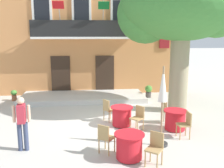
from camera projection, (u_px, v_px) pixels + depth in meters
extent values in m
plane|color=beige|center=(103.00, 121.00, 10.24)|extent=(120.00, 120.00, 0.00)
cube|color=#CC844C|center=(83.00, 31.00, 16.28)|extent=(13.00, 4.00, 7.50)
cube|color=#332319|center=(61.00, 76.00, 14.67)|extent=(1.10, 0.08, 2.30)
cube|color=#332319|center=(105.00, 75.00, 14.92)|extent=(1.10, 0.08, 2.30)
cube|color=silver|center=(42.00, 14.00, 13.91)|extent=(1.10, 0.08, 1.90)
cube|color=black|center=(42.00, 14.00, 13.88)|extent=(0.84, 0.04, 1.60)
cube|color=silver|center=(82.00, 14.00, 14.12)|extent=(1.10, 0.08, 1.90)
cube|color=black|center=(82.00, 14.00, 14.09)|extent=(0.84, 0.04, 1.60)
cube|color=silver|center=(120.00, 15.00, 14.33)|extent=(1.10, 0.08, 1.90)
cube|color=black|center=(120.00, 15.00, 14.30)|extent=(0.84, 0.04, 1.60)
cube|color=silver|center=(82.00, 38.00, 14.09)|extent=(5.60, 0.65, 0.12)
cube|color=black|center=(82.00, 29.00, 13.71)|extent=(5.60, 0.06, 0.90)
cylinder|color=#B2B2B7|center=(59.00, 12.00, 13.54)|extent=(0.04, 0.95, 1.33)
cube|color=red|center=(58.00, 5.00, 13.04)|extent=(0.60, 0.29, 0.38)
cylinder|color=#B2B2B7|center=(103.00, 12.00, 13.77)|extent=(0.04, 0.95, 1.33)
cube|color=#146B2D|center=(104.00, 5.00, 13.27)|extent=(0.60, 0.29, 0.38)
cylinder|color=slate|center=(41.00, 35.00, 13.86)|extent=(0.36, 0.36, 0.24)
ellipsoid|color=#38843D|center=(40.00, 30.00, 13.82)|extent=(0.46, 0.46, 0.26)
cylinder|color=slate|center=(61.00, 34.00, 13.97)|extent=(0.35, 0.35, 0.28)
ellipsoid|color=#38843D|center=(61.00, 28.00, 13.90)|extent=(0.46, 0.46, 0.40)
cylinder|color=slate|center=(82.00, 34.00, 14.07)|extent=(0.24, 0.24, 0.33)
ellipsoid|color=#38843D|center=(82.00, 27.00, 14.00)|extent=(0.32, 0.32, 0.42)
cylinder|color=#995638|center=(102.00, 34.00, 14.18)|extent=(0.32, 0.32, 0.31)
ellipsoid|color=#38843D|center=(102.00, 27.00, 14.11)|extent=(0.41, 0.41, 0.46)
cylinder|color=#995638|center=(122.00, 35.00, 14.30)|extent=(0.35, 0.35, 0.22)
ellipsoid|color=#2D7533|center=(122.00, 29.00, 14.24)|extent=(0.46, 0.46, 0.41)
cube|color=maroon|center=(165.00, 24.00, 14.66)|extent=(0.60, 0.06, 2.80)
cube|color=silver|center=(83.00, 97.00, 13.78)|extent=(6.71, 2.53, 0.25)
cylinder|color=gray|center=(179.00, 75.00, 11.36)|extent=(0.84, 0.84, 3.36)
ellipsoid|color=#3D7F38|center=(182.00, 4.00, 10.77)|extent=(5.28, 4.75, 3.17)
sphere|color=#3D7F38|center=(146.00, 14.00, 11.35)|extent=(2.64, 2.64, 2.64)
sphere|color=#3D7F38|center=(217.00, 9.00, 10.43)|extent=(2.37, 2.37, 2.37)
cylinder|color=red|center=(175.00, 120.00, 9.24)|extent=(0.74, 0.74, 0.68)
cylinder|color=red|center=(176.00, 111.00, 9.17)|extent=(0.86, 0.86, 0.04)
cylinder|color=#2D2823|center=(175.00, 129.00, 9.30)|extent=(0.44, 0.44, 0.03)
cylinder|color=tan|center=(172.00, 116.00, 10.18)|extent=(0.04, 0.04, 0.45)
cylinder|color=tan|center=(175.00, 119.00, 9.84)|extent=(0.04, 0.04, 0.45)
cylinder|color=tan|center=(164.00, 116.00, 10.16)|extent=(0.04, 0.04, 0.45)
cylinder|color=tan|center=(166.00, 119.00, 9.82)|extent=(0.04, 0.04, 0.45)
cube|color=tan|center=(169.00, 112.00, 9.95)|extent=(0.41, 0.41, 0.04)
cube|color=tan|center=(165.00, 106.00, 9.90)|extent=(0.05, 0.38, 0.42)
cylinder|color=tan|center=(180.00, 134.00, 8.35)|extent=(0.04, 0.04, 0.45)
cylinder|color=tan|center=(176.00, 130.00, 8.68)|extent=(0.04, 0.04, 0.45)
cylinder|color=tan|center=(190.00, 133.00, 8.39)|extent=(0.04, 0.04, 0.45)
cylinder|color=tan|center=(186.00, 130.00, 8.72)|extent=(0.04, 0.04, 0.45)
cube|color=tan|center=(183.00, 125.00, 8.49)|extent=(0.41, 0.41, 0.04)
cube|color=tan|center=(189.00, 118.00, 8.46)|extent=(0.05, 0.38, 0.42)
cylinder|color=red|center=(129.00, 147.00, 7.04)|extent=(0.74, 0.74, 0.68)
cylinder|color=red|center=(129.00, 134.00, 6.97)|extent=(0.86, 0.86, 0.04)
cylinder|color=#2D2823|center=(129.00, 158.00, 7.11)|extent=(0.44, 0.44, 0.03)
cylinder|color=tan|center=(105.00, 142.00, 7.68)|extent=(0.04, 0.04, 0.45)
cylinder|color=tan|center=(115.00, 145.00, 7.51)|extent=(0.04, 0.04, 0.45)
cylinder|color=tan|center=(99.00, 146.00, 7.40)|extent=(0.04, 0.04, 0.45)
cylinder|color=tan|center=(109.00, 149.00, 7.22)|extent=(0.04, 0.04, 0.45)
cube|color=tan|center=(107.00, 138.00, 7.41)|extent=(0.56, 0.56, 0.04)
cube|color=tan|center=(103.00, 132.00, 7.21)|extent=(0.33, 0.26, 0.42)
cylinder|color=tan|center=(157.00, 163.00, 6.44)|extent=(0.04, 0.04, 0.45)
cylinder|color=tan|center=(145.00, 159.00, 6.62)|extent=(0.04, 0.04, 0.45)
cylinder|color=tan|center=(162.00, 157.00, 6.73)|extent=(0.04, 0.04, 0.45)
cylinder|color=tan|center=(150.00, 154.00, 6.90)|extent=(0.04, 0.04, 0.45)
cube|color=tan|center=(154.00, 150.00, 6.63)|extent=(0.56, 0.56, 0.04)
cube|color=tan|center=(157.00, 139.00, 6.73)|extent=(0.32, 0.27, 0.42)
cylinder|color=red|center=(122.00, 116.00, 9.68)|extent=(0.74, 0.74, 0.68)
cylinder|color=red|center=(122.00, 107.00, 9.61)|extent=(0.86, 0.86, 0.04)
cylinder|color=#2D2823|center=(122.00, 125.00, 9.75)|extent=(0.44, 0.44, 0.03)
cylinder|color=tan|center=(110.00, 114.00, 10.51)|extent=(0.04, 0.04, 0.45)
cylinder|color=tan|center=(115.00, 116.00, 10.25)|extent=(0.04, 0.04, 0.45)
cylinder|color=tan|center=(104.00, 115.00, 10.30)|extent=(0.04, 0.04, 0.45)
cylinder|color=tan|center=(109.00, 117.00, 10.04)|extent=(0.04, 0.04, 0.45)
cube|color=tan|center=(110.00, 110.00, 10.23)|extent=(0.56, 0.56, 0.04)
cube|color=tan|center=(106.00, 105.00, 10.07)|extent=(0.25, 0.34, 0.42)
cylinder|color=tan|center=(137.00, 127.00, 8.95)|extent=(0.04, 0.04, 0.45)
cylinder|color=tan|center=(130.00, 125.00, 9.19)|extent=(0.04, 0.04, 0.45)
cylinder|color=tan|center=(143.00, 125.00, 9.19)|extent=(0.04, 0.04, 0.45)
cylinder|color=tan|center=(136.00, 122.00, 9.43)|extent=(0.04, 0.04, 0.45)
cube|color=tan|center=(137.00, 118.00, 9.14)|extent=(0.56, 0.56, 0.04)
cube|color=tan|center=(140.00, 111.00, 9.23)|extent=(0.27, 0.32, 0.42)
cylinder|color=#997A56|center=(162.00, 107.00, 7.76)|extent=(0.06, 0.06, 2.55)
cylinder|color=#333333|center=(161.00, 144.00, 7.99)|extent=(0.44, 0.44, 0.08)
cone|color=white|center=(163.00, 84.00, 7.62)|extent=(0.28, 0.28, 1.10)
cylinder|color=#995638|center=(14.00, 98.00, 13.47)|extent=(0.25, 0.25, 0.31)
ellipsoid|color=#4C8E38|center=(14.00, 93.00, 13.42)|extent=(0.33, 0.33, 0.27)
cylinder|color=#47423D|center=(148.00, 95.00, 14.20)|extent=(0.31, 0.31, 0.31)
ellipsoid|color=#4C8E38|center=(149.00, 89.00, 14.13)|extent=(0.40, 0.40, 0.39)
cylinder|color=#384260|center=(20.00, 137.00, 7.55)|extent=(0.14, 0.14, 0.89)
cylinder|color=#384260|center=(26.00, 136.00, 7.57)|extent=(0.14, 0.14, 0.89)
cube|color=#B72D3D|center=(21.00, 114.00, 7.42)|extent=(0.25, 0.36, 0.56)
sphere|color=beige|center=(20.00, 101.00, 7.35)|extent=(0.22, 0.22, 0.22)
cylinder|color=beige|center=(14.00, 114.00, 7.40)|extent=(0.09, 0.09, 0.52)
cylinder|color=beige|center=(29.00, 113.00, 7.44)|extent=(0.09, 0.09, 0.52)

